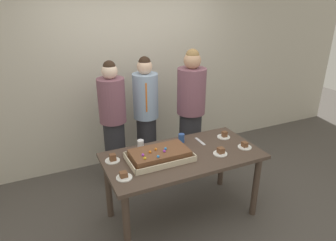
% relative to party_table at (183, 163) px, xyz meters
% --- Properties ---
extents(ground_plane, '(12.00, 12.00, 0.00)m').
position_rel_party_table_xyz_m(ground_plane, '(0.00, 0.00, -0.68)').
color(ground_plane, '#4C4742').
extents(interior_back_panel, '(8.00, 0.12, 3.00)m').
position_rel_party_table_xyz_m(interior_back_panel, '(0.00, 1.60, 0.82)').
color(interior_back_panel, beige).
rests_on(interior_back_panel, ground_plane).
extents(party_table, '(1.65, 0.82, 0.79)m').
position_rel_party_table_xyz_m(party_table, '(0.00, 0.00, 0.00)').
color(party_table, '#47382D').
rests_on(party_table, ground_plane).
extents(sheet_cake, '(0.66, 0.39, 0.12)m').
position_rel_party_table_xyz_m(sheet_cake, '(-0.26, 0.01, 0.15)').
color(sheet_cake, beige).
rests_on(sheet_cake, party_table).
extents(plated_slice_near_left, '(0.15, 0.15, 0.07)m').
position_rel_party_table_xyz_m(plated_slice_near_left, '(0.37, -0.16, 0.13)').
color(plated_slice_near_left, white).
rests_on(plated_slice_near_left, party_table).
extents(plated_slice_near_right, '(0.15, 0.15, 0.06)m').
position_rel_party_table_xyz_m(plated_slice_near_right, '(-0.70, -0.16, 0.12)').
color(plated_slice_near_right, white).
rests_on(plated_slice_near_right, party_table).
extents(plated_slice_far_left, '(0.15, 0.15, 0.06)m').
position_rel_party_table_xyz_m(plated_slice_far_left, '(0.69, -0.14, 0.12)').
color(plated_slice_far_left, white).
rests_on(plated_slice_far_left, party_table).
extents(plated_slice_far_right, '(0.15, 0.15, 0.07)m').
position_rel_party_table_xyz_m(plated_slice_far_right, '(0.63, 0.17, 0.12)').
color(plated_slice_far_right, white).
rests_on(plated_slice_far_right, party_table).
extents(plated_slice_center_front, '(0.15, 0.15, 0.08)m').
position_rel_party_table_xyz_m(plated_slice_center_front, '(-0.71, 0.18, 0.13)').
color(plated_slice_center_front, white).
rests_on(plated_slice_center_front, party_table).
extents(drink_cup_nearest, '(0.07, 0.07, 0.10)m').
position_rel_party_table_xyz_m(drink_cup_nearest, '(0.12, 0.27, 0.15)').
color(drink_cup_nearest, '#2D5199').
rests_on(drink_cup_nearest, party_table).
extents(drink_cup_middle, '(0.07, 0.07, 0.10)m').
position_rel_party_table_xyz_m(drink_cup_middle, '(-0.36, 0.31, 0.15)').
color(drink_cup_middle, white).
rests_on(drink_cup_middle, party_table).
extents(cake_server_utensil, '(0.03, 0.20, 0.01)m').
position_rel_party_table_xyz_m(cake_server_utensil, '(0.32, 0.18, 0.11)').
color(cake_server_utensil, silver).
rests_on(cake_server_utensil, party_table).
extents(person_serving_front, '(0.37, 0.37, 1.74)m').
position_rel_party_table_xyz_m(person_serving_front, '(0.52, 0.78, 0.22)').
color(person_serving_front, '#28282D').
rests_on(person_serving_front, ground_plane).
extents(person_green_shirt_behind, '(0.33, 0.33, 1.65)m').
position_rel_party_table_xyz_m(person_green_shirt_behind, '(-0.48, 0.98, 0.17)').
color(person_green_shirt_behind, '#28282D').
rests_on(person_green_shirt_behind, ground_plane).
extents(person_striped_tie_right, '(0.33, 0.33, 1.64)m').
position_rel_party_table_xyz_m(person_striped_tie_right, '(-0.01, 1.07, 0.17)').
color(person_striped_tie_right, '#28282D').
rests_on(person_striped_tie_right, ground_plane).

